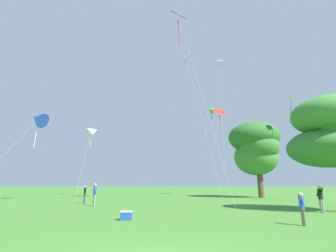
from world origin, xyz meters
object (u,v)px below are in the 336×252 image
(kite_green_small, at_px, (211,110))
(person_in_red_shirt, at_px, (320,196))
(person_child_small, at_px, (302,206))
(person_foreground_watcher, at_px, (85,193))
(kite_pink_low, at_px, (221,69))
(kite_yellow_diamond, at_px, (297,104))
(kite_red_high, at_px, (219,114))
(tree_right_cluster, at_px, (331,133))
(kite_purple_streamer, at_px, (188,64))
(tree_left_oak, at_px, (256,147))
(picnic_cooler, at_px, (126,215))
(kite_blue_delta, at_px, (38,119))
(person_near_tree, at_px, (95,192))
(kite_black_large, at_px, (179,22))
(kite_white_distant, at_px, (90,131))

(kite_green_small, bearing_deg, person_in_red_shirt, -90.36)
(person_child_small, distance_m, person_foreground_watcher, 18.43)
(kite_pink_low, relative_size, person_in_red_shirt, 17.14)
(kite_yellow_diamond, relative_size, person_in_red_shirt, 7.54)
(kite_red_high, relative_size, tree_right_cluster, 1.88)
(kite_purple_streamer, height_order, tree_left_oak, kite_purple_streamer)
(tree_right_cluster, distance_m, picnic_cooler, 14.96)
(kite_green_small, xyz_separation_m, person_child_small, (-4.12, -39.18, -16.74))
(kite_green_small, xyz_separation_m, tree_right_cluster, (1.52, -33.97, -12.31))
(kite_blue_delta, relative_size, person_in_red_shirt, 6.68)
(person_in_red_shirt, bearing_deg, kite_yellow_diamond, 62.39)
(kite_yellow_diamond, bearing_deg, person_near_tree, -163.90)
(person_foreground_watcher, bearing_deg, person_near_tree, -58.17)
(person_child_small, bearing_deg, kite_pink_low, 80.61)
(kite_red_high, height_order, tree_right_cluster, kite_red_high)
(kite_black_large, distance_m, tree_left_oak, 19.28)
(kite_yellow_diamond, relative_size, person_child_small, 8.97)
(kite_yellow_diamond, bearing_deg, kite_red_high, 117.99)
(kite_black_large, relative_size, person_child_small, 16.14)
(tree_right_cluster, bearing_deg, kite_purple_streamer, 111.14)
(kite_yellow_diamond, xyz_separation_m, kite_white_distant, (-28.52, 13.06, -0.45))
(kite_black_large, xyz_separation_m, person_near_tree, (-7.47, -4.10, -19.52))
(kite_black_large, relative_size, kite_white_distant, 1.92)
(kite_blue_delta, bearing_deg, person_child_small, -37.86)
(kite_white_distant, relative_size, person_foreground_watcher, 7.35)
(kite_red_high, bearing_deg, person_foreground_watcher, -137.08)
(kite_red_high, xyz_separation_m, tree_right_cluster, (2.32, -22.96, -8.09))
(person_foreground_watcher, bearing_deg, kite_purple_streamer, 48.72)
(tree_left_oak, xyz_separation_m, tree_right_cluster, (-0.92, -16.43, -1.55))
(kite_red_high, relative_size, person_near_tree, 8.13)
(kite_pink_low, xyz_separation_m, tree_left_oak, (0.70, -13.81, -18.77))
(kite_black_large, xyz_separation_m, person_child_small, (4.42, -13.84, -19.77))
(kite_blue_delta, distance_m, kite_pink_low, 36.77)
(kite_green_small, relative_size, kite_black_large, 0.82)
(kite_yellow_diamond, distance_m, tree_left_oak, 7.76)
(kite_red_high, xyz_separation_m, person_child_small, (-3.32, -28.17, -12.52))
(kite_red_high, distance_m, kite_black_large, 17.82)
(kite_black_large, height_order, kite_yellow_diamond, kite_black_large)
(person_in_red_shirt, bearing_deg, kite_green_small, 89.64)
(tree_left_oak, distance_m, picnic_cooler, 25.48)
(person_near_tree, xyz_separation_m, person_child_small, (11.88, -9.74, -0.25))
(kite_blue_delta, bearing_deg, person_foreground_watcher, -27.26)
(kite_purple_streamer, xyz_separation_m, person_child_small, (2.18, -25.44, -20.46))
(kite_yellow_diamond, distance_m, kite_purple_streamer, 18.37)
(kite_black_large, height_order, person_foreground_watcher, kite_black_large)
(kite_blue_delta, distance_m, person_in_red_shirt, 28.49)
(kite_blue_delta, distance_m, person_foreground_watcher, 11.61)
(kite_blue_delta, relative_size, kite_pink_low, 0.39)
(kite_pink_low, xyz_separation_m, person_near_tree, (-17.74, -25.71, -24.50))
(kite_black_large, bearing_deg, kite_white_distant, 133.25)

